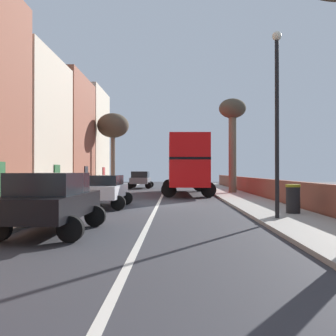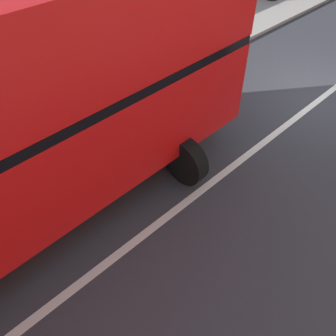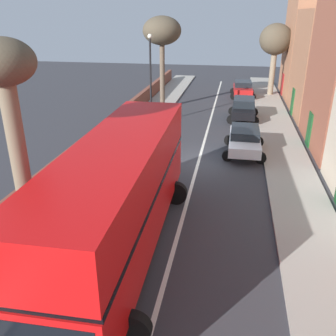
{
  "view_description": "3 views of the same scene",
  "coord_description": "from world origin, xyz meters",
  "px_view_note": "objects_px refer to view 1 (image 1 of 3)",
  "views": [
    {
      "loc": [
        0.83,
        -20.01,
        1.7
      ],
      "look_at": [
        0.42,
        5.79,
        1.91
      ],
      "focal_mm": 41.49,
      "sensor_mm": 36.0,
      "label": 1
    },
    {
      "loc": [
        -3.02,
        8.93,
        5.29
      ],
      "look_at": [
        -0.34,
        6.32,
        1.72
      ],
      "focal_mm": 37.63,
      "sensor_mm": 36.0,
      "label": 2
    },
    {
      "loc": [
        -1.73,
        18.92,
        7.68
      ],
      "look_at": [
        1.17,
        3.18,
        0.86
      ],
      "focal_mm": 38.7,
      "sensor_mm": 36.0,
      "label": 3
    }
  ],
  "objects_px": {
    "parked_car_grey_left_3": "(141,179)",
    "street_tree_left_2": "(113,127)",
    "parked_car_black_left_1": "(52,199)",
    "street_tree_right_1": "(232,119)",
    "parked_car_white_left_2": "(103,189)",
    "double_decker_bus": "(186,162)",
    "lamppost_right": "(277,109)",
    "litter_bin_right": "(293,199)"
  },
  "relations": [
    {
      "from": "parked_car_grey_left_3",
      "to": "street_tree_left_2",
      "type": "bearing_deg",
      "value": -137.82
    },
    {
      "from": "parked_car_black_left_1",
      "to": "street_tree_right_1",
      "type": "distance_m",
      "value": 20.4
    },
    {
      "from": "parked_car_white_left_2",
      "to": "parked_car_grey_left_3",
      "type": "xyz_separation_m",
      "value": [
        -0.0,
        20.27,
        0.06
      ]
    },
    {
      "from": "double_decker_bus",
      "to": "lamppost_right",
      "type": "height_order",
      "value": "lamppost_right"
    },
    {
      "from": "double_decker_bus",
      "to": "parked_car_black_left_1",
      "type": "relative_size",
      "value": 2.55
    },
    {
      "from": "parked_car_black_left_1",
      "to": "street_tree_left_2",
      "type": "relative_size",
      "value": 0.62
    },
    {
      "from": "double_decker_bus",
      "to": "litter_bin_right",
      "type": "relative_size",
      "value": 10.2
    },
    {
      "from": "street_tree_right_1",
      "to": "parked_car_white_left_2",
      "type": "bearing_deg",
      "value": -125.63
    },
    {
      "from": "street_tree_left_2",
      "to": "lamppost_right",
      "type": "bearing_deg",
      "value": -68.28
    },
    {
      "from": "street_tree_right_1",
      "to": "street_tree_left_2",
      "type": "distance_m",
      "value": 12.5
    },
    {
      "from": "street_tree_right_1",
      "to": "litter_bin_right",
      "type": "distance_m",
      "value": 15.0
    },
    {
      "from": "double_decker_bus",
      "to": "litter_bin_right",
      "type": "xyz_separation_m",
      "value": [
        3.6,
        -14.17,
        -1.69
      ]
    },
    {
      "from": "parked_car_black_left_1",
      "to": "litter_bin_right",
      "type": "bearing_deg",
      "value": 28.0
    },
    {
      "from": "street_tree_right_1",
      "to": "litter_bin_right",
      "type": "bearing_deg",
      "value": -89.45
    },
    {
      "from": "double_decker_bus",
      "to": "parked_car_white_left_2",
      "type": "distance_m",
      "value": 11.56
    },
    {
      "from": "double_decker_bus",
      "to": "street_tree_right_1",
      "type": "relative_size",
      "value": 1.58
    },
    {
      "from": "parked_car_grey_left_3",
      "to": "parked_car_black_left_1",
      "type": "bearing_deg",
      "value": -90.0
    },
    {
      "from": "street_tree_right_1",
      "to": "street_tree_left_2",
      "type": "height_order",
      "value": "street_tree_left_2"
    },
    {
      "from": "parked_car_white_left_2",
      "to": "lamppost_right",
      "type": "distance_m",
      "value": 8.95
    },
    {
      "from": "parked_car_white_left_2",
      "to": "parked_car_grey_left_3",
      "type": "height_order",
      "value": "parked_car_grey_left_3"
    },
    {
      "from": "parked_car_grey_left_3",
      "to": "litter_bin_right",
      "type": "bearing_deg",
      "value": -71.83
    },
    {
      "from": "double_decker_bus",
      "to": "street_tree_left_2",
      "type": "xyz_separation_m",
      "value": [
        -6.61,
        7.42,
        3.5
      ]
    },
    {
      "from": "parked_car_white_left_2",
      "to": "street_tree_left_2",
      "type": "xyz_separation_m",
      "value": [
        -2.41,
        18.09,
        4.97
      ]
    },
    {
      "from": "street_tree_left_2",
      "to": "lamppost_right",
      "type": "height_order",
      "value": "street_tree_left_2"
    },
    {
      "from": "parked_car_white_left_2",
      "to": "lamppost_right",
      "type": "xyz_separation_m",
      "value": [
        6.8,
        -5.03,
        2.92
      ]
    },
    {
      "from": "parked_car_grey_left_3",
      "to": "parked_car_white_left_2",
      "type": "bearing_deg",
      "value": -90.0
    },
    {
      "from": "double_decker_bus",
      "to": "street_tree_right_1",
      "type": "distance_m",
      "value": 4.7
    },
    {
      "from": "parked_car_black_left_1",
      "to": "street_tree_left_2",
      "type": "distance_m",
      "value": 26.31
    },
    {
      "from": "parked_car_grey_left_3",
      "to": "street_tree_left_2",
      "type": "relative_size",
      "value": 0.63
    },
    {
      "from": "parked_car_grey_left_3",
      "to": "street_tree_left_2",
      "type": "height_order",
      "value": "street_tree_left_2"
    },
    {
      "from": "parked_car_black_left_1",
      "to": "street_tree_left_2",
      "type": "bearing_deg",
      "value": 95.35
    },
    {
      "from": "double_decker_bus",
      "to": "parked_car_grey_left_3",
      "type": "relative_size",
      "value": 2.49
    },
    {
      "from": "parked_car_white_left_2",
      "to": "street_tree_left_2",
      "type": "relative_size",
      "value": 0.64
    },
    {
      "from": "street_tree_left_2",
      "to": "litter_bin_right",
      "type": "height_order",
      "value": "street_tree_left_2"
    },
    {
      "from": "street_tree_left_2",
      "to": "lamppost_right",
      "type": "distance_m",
      "value": 24.97
    },
    {
      "from": "parked_car_white_left_2",
      "to": "street_tree_left_2",
      "type": "height_order",
      "value": "street_tree_left_2"
    },
    {
      "from": "double_decker_bus",
      "to": "lamppost_right",
      "type": "xyz_separation_m",
      "value": [
        2.6,
        -15.7,
        1.45
      ]
    },
    {
      "from": "parked_car_black_left_1",
      "to": "lamppost_right",
      "type": "bearing_deg",
      "value": 21.02
    },
    {
      "from": "lamppost_right",
      "to": "parked_car_grey_left_3",
      "type": "bearing_deg",
      "value": 105.04
    },
    {
      "from": "parked_car_white_left_2",
      "to": "parked_car_black_left_1",
      "type": "bearing_deg",
      "value": -90.01
    },
    {
      "from": "parked_car_grey_left_3",
      "to": "lamppost_right",
      "type": "bearing_deg",
      "value": -74.96
    },
    {
      "from": "parked_car_white_left_2",
      "to": "street_tree_right_1",
      "type": "bearing_deg",
      "value": 54.37
    }
  ]
}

